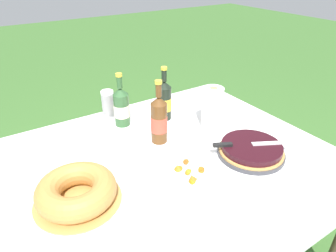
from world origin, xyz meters
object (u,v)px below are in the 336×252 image
berry_tart (251,150)px  snack_plate_near (214,102)px  cup_stack (108,104)px  snack_plate_left (188,174)px  paper_towel_roll (212,108)px  serving_knife (246,144)px  cider_bottle_amber (159,120)px  juice_bottle_red (164,100)px  cider_bottle_green (121,107)px  bundt_cake (77,191)px

berry_tart → snack_plate_near: 0.57m
cup_stack → snack_plate_left: (0.07, -0.69, -0.07)m
snack_plate_near → paper_towel_roll: (-0.21, -0.23, 0.10)m
berry_tart → serving_knife: bearing=152.5°
cider_bottle_amber → juice_bottle_red: size_ratio=1.06×
cup_stack → snack_plate_near: size_ratio=0.86×
serving_knife → cider_bottle_green: size_ratio=1.15×
cider_bottle_green → snack_plate_left: cider_bottle_green is taller
serving_knife → berry_tart: bearing=-0.0°
berry_tart → cider_bottle_green: size_ratio=1.05×
cider_bottle_amber → juice_bottle_red: bearing=52.0°
bundt_cake → paper_towel_roll: bearing=11.6°
cider_bottle_amber → snack_plate_left: cider_bottle_amber is taller
cup_stack → snack_plate_near: bearing=-17.0°
berry_tart → bundt_cake: 0.80m
cider_bottle_green → cider_bottle_amber: size_ratio=0.91×
juice_bottle_red → snack_plate_near: 0.38m
cider_bottle_amber → paper_towel_roll: bearing=-6.5°
serving_knife → bundt_cake: bearing=-162.0°
cup_stack → snack_plate_left: bearing=-84.6°
bundt_cake → juice_bottle_red: bearing=31.6°
bundt_cake → juice_bottle_red: 0.75m
cup_stack → juice_bottle_red: (0.26, -0.19, 0.03)m
cider_bottle_green → berry_tart: bearing=-57.5°
cup_stack → cider_bottle_amber: (0.11, -0.38, 0.04)m
snack_plate_near → snack_plate_left: bearing=-138.6°
berry_tart → cider_bottle_green: cider_bottle_green is taller
juice_bottle_red → paper_towel_roll: bearing=-55.7°
bundt_cake → snack_plate_near: bearing=21.1°
serving_knife → paper_towel_roll: (0.03, 0.29, 0.05)m
bundt_cake → juice_bottle_red: size_ratio=1.08×
juice_bottle_red → berry_tart: bearing=-74.6°
berry_tart → juice_bottle_red: size_ratio=1.01×
cider_bottle_amber → bundt_cake: bearing=-157.8°
berry_tart → paper_towel_roll: (0.01, 0.30, 0.09)m
cup_stack → bundt_cake: bearing=-122.9°
berry_tart → cider_bottle_amber: cider_bottle_amber is taller
cider_bottle_amber → cup_stack: bearing=105.9°
juice_bottle_red → snack_plate_left: (-0.19, -0.50, -0.10)m
cider_bottle_green → paper_towel_roll: (0.39, -0.29, 0.01)m
snack_plate_left → paper_towel_roll: 0.46m
bundt_cake → snack_plate_near: (1.01, 0.39, -0.04)m
cup_stack → snack_plate_left: cup_stack is taller
snack_plate_near → paper_towel_roll: 0.33m
bundt_cake → snack_plate_left: (0.44, -0.11, -0.04)m
cup_stack → berry_tart: bearing=-60.6°
cup_stack → paper_towel_roll: (0.42, -0.42, 0.04)m
berry_tart → snack_plate_left: berry_tart is taller
serving_knife → snack_plate_near: size_ratio=1.81×
cider_bottle_amber → paper_towel_roll: 0.31m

